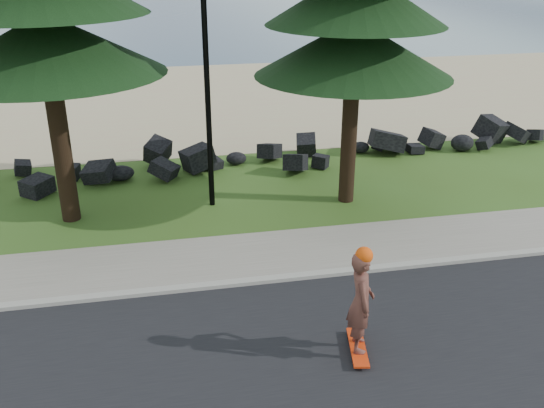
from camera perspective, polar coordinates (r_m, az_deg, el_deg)
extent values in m
plane|color=#39581B|center=(12.99, -4.13, -5.63)|extent=(160.00, 160.00, 0.00)
cube|color=#A8A598|center=(12.20, -3.58, -7.47)|extent=(160.00, 0.20, 0.10)
cube|color=gray|center=(13.15, -4.25, -5.06)|extent=(160.00, 2.00, 0.08)
cube|color=tan|center=(26.56, -8.28, 9.67)|extent=(160.00, 15.00, 0.01)
cube|color=#38546B|center=(62.59, -10.54, 17.56)|extent=(160.00, 58.00, 0.01)
cylinder|color=black|center=(14.70, -6.28, 14.38)|extent=(0.14, 0.14, 8.00)
cube|color=red|center=(10.48, 8.07, -13.21)|extent=(0.46, 1.09, 0.04)
imported|color=brown|center=(9.97, 8.36, -9.08)|extent=(0.54, 0.71, 1.76)
sphere|color=#EF4E0D|center=(9.54, 8.66, -4.81)|extent=(0.28, 0.28, 0.28)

